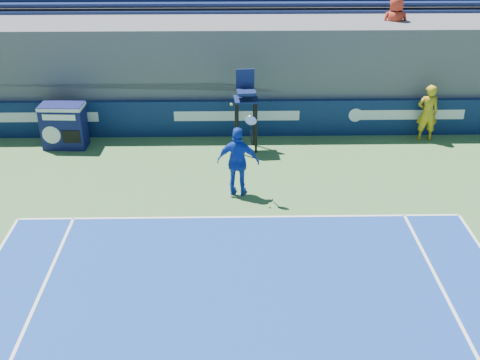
{
  "coord_description": "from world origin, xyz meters",
  "views": [
    {
      "loc": [
        -0.23,
        -0.96,
        7.66
      ],
      "look_at": [
        0.0,
        11.5,
        1.25
      ],
      "focal_mm": 45.0,
      "sensor_mm": 36.0,
      "label": 1
    }
  ],
  "objects_px": {
    "match_clock": "(64,125)",
    "umpire_chair": "(246,102)",
    "ball_person": "(427,113)",
    "tennis_player": "(238,162)"
  },
  "relations": [
    {
      "from": "match_clock",
      "to": "umpire_chair",
      "type": "height_order",
      "value": "umpire_chair"
    },
    {
      "from": "ball_person",
      "to": "tennis_player",
      "type": "distance_m",
      "value": 6.96
    },
    {
      "from": "match_clock",
      "to": "umpire_chair",
      "type": "xyz_separation_m",
      "value": [
        5.58,
        -0.26,
        0.79
      ]
    },
    {
      "from": "ball_person",
      "to": "umpire_chair",
      "type": "bearing_deg",
      "value": 8.43
    },
    {
      "from": "ball_person",
      "to": "umpire_chair",
      "type": "xyz_separation_m",
      "value": [
        -5.72,
        -0.62,
        0.61
      ]
    },
    {
      "from": "match_clock",
      "to": "ball_person",
      "type": "bearing_deg",
      "value": 1.82
    },
    {
      "from": "match_clock",
      "to": "tennis_player",
      "type": "height_order",
      "value": "tennis_player"
    },
    {
      "from": "ball_person",
      "to": "match_clock",
      "type": "distance_m",
      "value": 11.31
    },
    {
      "from": "tennis_player",
      "to": "umpire_chair",
      "type": "bearing_deg",
      "value": 84.66
    },
    {
      "from": "ball_person",
      "to": "match_clock",
      "type": "height_order",
      "value": "ball_person"
    }
  ]
}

